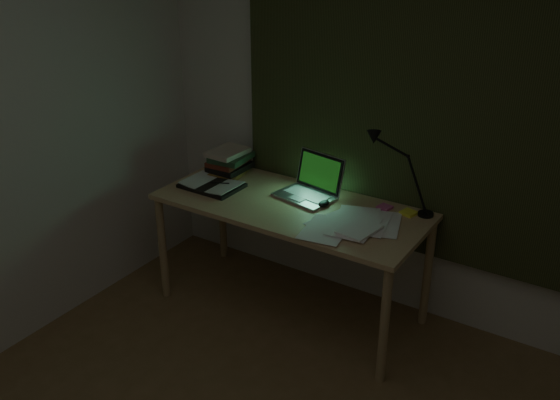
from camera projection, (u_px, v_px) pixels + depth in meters
The scene contains 11 objects.
wall_back at pixel (415, 120), 3.58m from camera, with size 3.50×0.00×2.50m, color silver.
curtain at pixel (416, 87), 3.47m from camera, with size 2.20×0.06×2.00m, color #2A3118.
desk at pixel (290, 258), 3.89m from camera, with size 1.64×0.72×0.75m, color tan, non-canonical shape.
laptop at pixel (305, 179), 3.76m from camera, with size 0.35×0.39×0.25m, color #B7B7BC, non-canonical shape.
open_textbook at pixel (212, 185), 3.96m from camera, with size 0.37×0.26×0.03m, color silver, non-canonical shape.
book_stack at pixel (230, 161), 4.14m from camera, with size 0.22×0.26×0.17m, color silver, non-canonical shape.
loose_papers at pixel (352, 227), 3.44m from camera, with size 0.38×0.40×0.02m, color white, non-canonical shape.
mouse at pixel (324, 204), 3.70m from camera, with size 0.06×0.09×0.03m, color black.
sticky_yellow at pixel (409, 213), 3.60m from camera, with size 0.08×0.08×0.02m, color #FFF735.
sticky_pink at pixel (385, 207), 3.67m from camera, with size 0.07×0.07×0.02m, color #E1579D.
desk_lamp at pixel (430, 176), 3.49m from camera, with size 0.33×0.25×0.49m, color black, non-canonical shape.
Camera 1 is at (1.20, -1.32, 2.33)m, focal length 40.00 mm.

